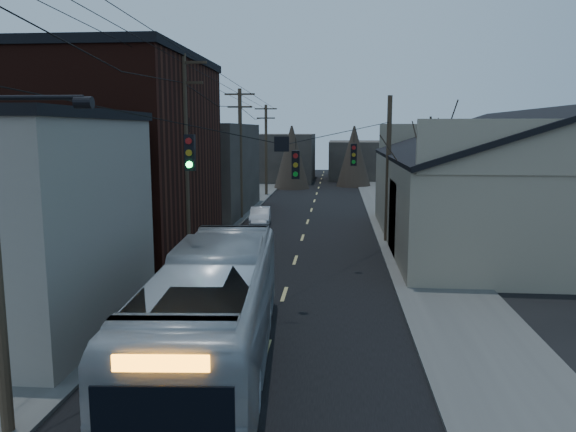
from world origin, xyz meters
name	(u,v)px	position (x,y,z in m)	size (l,w,h in m)	color
road_surface	(306,227)	(0.00, 30.00, 0.01)	(9.00, 110.00, 0.02)	black
sidewalk_left	(213,224)	(-6.50, 30.00, 0.06)	(4.00, 110.00, 0.12)	#474744
sidewalk_right	(402,227)	(6.50, 30.00, 0.06)	(4.00, 110.00, 0.12)	#474744
building_brick	(100,161)	(-10.00, 20.00, 5.00)	(10.00, 12.00, 10.00)	black
building_left_far	(191,169)	(-9.50, 36.00, 3.50)	(9.00, 14.00, 7.00)	#312C27
warehouse	(529,198)	(13.00, 25.00, 2.70)	(16.16, 20.60, 7.73)	gray
building_far_left	(275,157)	(-6.00, 65.00, 3.00)	(10.00, 12.00, 6.00)	#312C27
building_far_right	(373,160)	(7.00, 70.00, 2.50)	(12.00, 14.00, 5.00)	#312C27
bare_tree	(428,191)	(6.50, 20.00, 3.60)	(0.40, 0.40, 7.20)	black
utility_lines	(247,158)	(-3.11, 24.14, 4.95)	(11.24, 45.28, 10.50)	#382B1E
bus	(214,312)	(-1.22, 6.65, 1.67)	(2.80, 11.98, 3.34)	#9DA3A8
parked_car	(260,216)	(-3.20, 30.30, 0.63)	(1.34, 3.83, 1.26)	#A6A9AE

